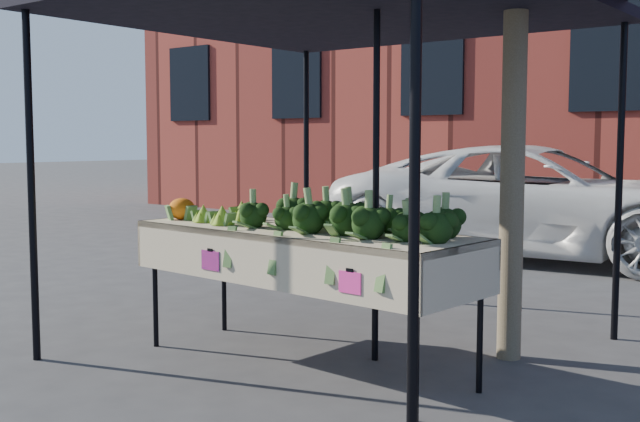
{
  "coord_description": "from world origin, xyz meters",
  "views": [
    {
      "loc": [
        3.18,
        -3.88,
        1.46
      ],
      "look_at": [
        0.09,
        0.15,
        1.0
      ],
      "focal_mm": 43.67,
      "sensor_mm": 36.0,
      "label": 1
    }
  ],
  "objects_px": {
    "vehicle": "(540,53)",
    "street_tree": "(516,11)",
    "canopy": "(340,154)",
    "table": "(301,298)"
  },
  "relations": [
    {
      "from": "street_tree",
      "to": "table",
      "type": "bearing_deg",
      "value": -133.96
    },
    {
      "from": "table",
      "to": "canopy",
      "type": "height_order",
      "value": "canopy"
    },
    {
      "from": "table",
      "to": "vehicle",
      "type": "height_order",
      "value": "vehicle"
    },
    {
      "from": "canopy",
      "to": "table",
      "type": "bearing_deg",
      "value": -82.98
    },
    {
      "from": "vehicle",
      "to": "canopy",
      "type": "bearing_deg",
      "value": -179.65
    },
    {
      "from": "canopy",
      "to": "street_tree",
      "type": "distance_m",
      "value": 1.48
    },
    {
      "from": "street_tree",
      "to": "canopy",
      "type": "bearing_deg",
      "value": -154.05
    },
    {
      "from": "canopy",
      "to": "vehicle",
      "type": "distance_m",
      "value": 5.16
    },
    {
      "from": "vehicle",
      "to": "street_tree",
      "type": "bearing_deg",
      "value": -166.43
    },
    {
      "from": "street_tree",
      "to": "vehicle",
      "type": "bearing_deg",
      "value": 109.95
    }
  ]
}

